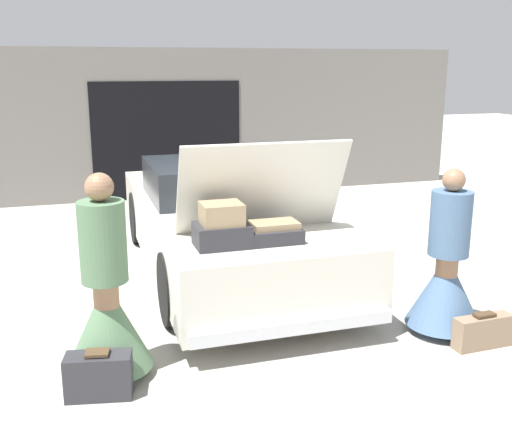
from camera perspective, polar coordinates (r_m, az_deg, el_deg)
The scene contains 7 objects.
ground_plane at distance 7.56m, azimuth -2.96°, elevation -5.26°, with size 40.00×40.00×0.00m, color #ADA89E.
garage_wall_back at distance 11.53m, azimuth -8.50°, elevation 8.36°, with size 12.00×0.14×2.80m.
car at distance 7.38m, azimuth -3.05°, elevation -0.77°, with size 1.99×4.90×1.80m.
person_left at distance 5.01m, azimuth -14.01°, elevation -8.65°, with size 0.70×0.70×1.69m.
person_right at distance 5.94m, azimuth 17.65°, elevation -5.71°, with size 0.71×0.71×1.58m.
suitcase_beside_left_person at distance 4.89m, azimuth -14.74°, elevation -14.70°, with size 0.53×0.31×0.38m.
suitcase_beside_right_person at distance 5.87m, azimuth 20.79°, elevation -10.46°, with size 0.56×0.18×0.33m.
Camera 1 is at (-1.72, -6.93, 2.49)m, focal length 42.00 mm.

